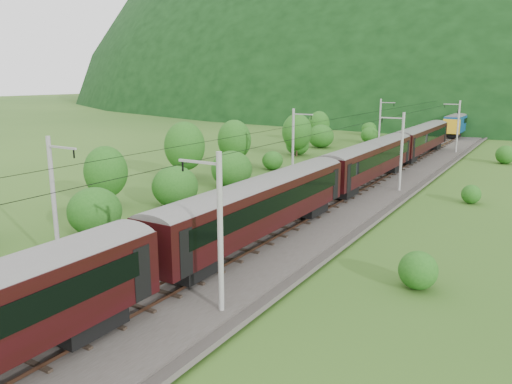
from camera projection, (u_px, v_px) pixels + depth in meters
The scene contains 14 objects.
ground at pixel (132, 289), 28.21m from camera, with size 600.00×600.00×0.00m, color #254816.
railbed at pixel (231, 239), 36.51m from camera, with size 14.00×220.00×0.30m, color #38332D.
track_left at pixel (204, 231), 37.68m from camera, with size 2.40×220.00×0.27m.
track_right at pixel (259, 241), 35.25m from camera, with size 2.40×220.00×0.27m.
catenary_left at pixel (294, 142), 56.98m from camera, with size 2.54×192.28×8.00m.
catenary_right at pixel (401, 150), 50.80m from camera, with size 2.54×192.28×8.00m.
overhead_wires at pixel (230, 144), 34.97m from camera, with size 4.83×198.00×0.03m.
mountain_ridge at pixel (323, 96), 338.96m from camera, with size 336.00×280.00×132.00m, color black.
train at pixel (326, 171), 44.27m from camera, with size 3.04×146.07×5.28m.
hazard_post_near at pixel (343, 175), 55.80m from camera, with size 0.16×0.16×1.53m, color red.
hazard_post_far at pixel (389, 158), 67.53m from camera, with size 0.17×0.17×1.55m, color red.
signal at pixel (306, 170), 55.01m from camera, with size 0.27×0.27×2.46m.
vegetation_left at pixel (171, 165), 51.66m from camera, with size 12.93×146.25×6.85m.
vegetation_right at pixel (439, 242), 33.04m from camera, with size 2.68×99.15×2.32m.
Camera 1 is at (19.63, -18.83, 11.64)m, focal length 35.00 mm.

